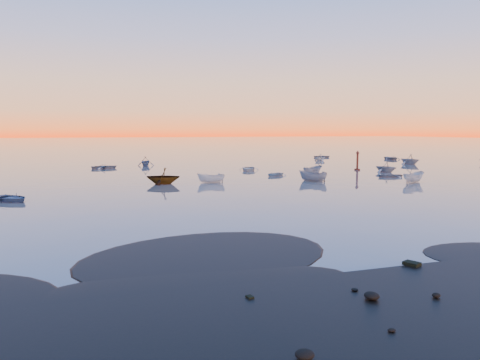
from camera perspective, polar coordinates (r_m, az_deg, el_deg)
name	(u,v)px	position (r m, az deg, el deg)	size (l,w,h in m)	color
ground	(135,155)	(121.71, -12.70, 2.95)	(600.00, 600.00, 0.00)	slate
mud_lobes	(353,258)	(24.46, 13.63, -9.25)	(140.00, 6.00, 0.07)	black
moored_fleet	(167,170)	(75.24, -8.90, 1.16)	(124.00, 58.00, 1.20)	silver
boat_near_center	(312,175)	(67.61, 8.82, 0.60)	(3.82, 1.62, 1.32)	gray
boat_near_right	(386,172)	(74.83, 17.34, 0.92)	(3.70, 1.66, 1.29)	gray
channel_marker	(357,162)	(77.21, 14.12, 2.14)	(0.92, 0.92, 3.28)	#49190F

